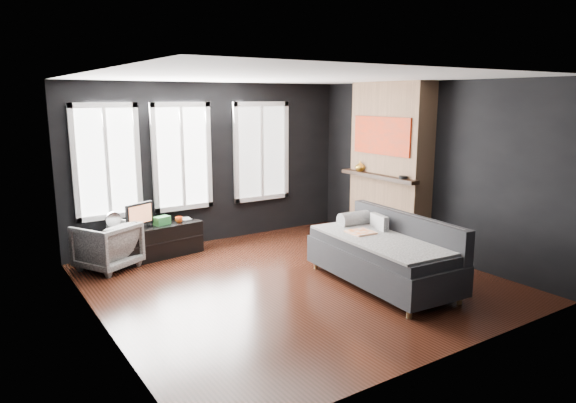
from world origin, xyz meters
TOP-DOWN VIEW (x-y plane):
  - floor at (0.00, 0.00)m, footprint 5.00×5.00m
  - ceiling at (0.00, 0.00)m, footprint 5.00×5.00m
  - wall_back at (0.00, 2.50)m, footprint 5.00×0.02m
  - wall_left at (-2.50, 0.00)m, footprint 0.02×5.00m
  - wall_right at (2.50, 0.00)m, footprint 0.02×5.00m
  - windows at (-0.45, 2.46)m, footprint 4.00×0.16m
  - fireplace at (2.30, 0.60)m, footprint 0.70×1.62m
  - sofa at (0.91, -0.73)m, footprint 1.23×2.24m
  - stripe_pillow at (1.18, -0.38)m, footprint 0.16×0.37m
  - armchair at (-1.95, 1.95)m, footprint 0.98×0.96m
  - media_console at (-1.20, 2.10)m, footprint 1.53×0.66m
  - monitor at (-1.43, 2.04)m, footprint 0.50×0.31m
  - desk_fan at (-1.83, 2.00)m, footprint 0.27×0.27m
  - mug at (-0.80, 2.07)m, footprint 0.13×0.11m
  - book at (-0.69, 2.24)m, footprint 0.15×0.03m
  - storage_box at (-1.07, 2.10)m, footprint 0.27×0.22m
  - mantel_vase at (2.05, 1.05)m, footprint 0.22×0.22m
  - mantel_clock at (2.05, 0.05)m, footprint 0.17×0.17m

SIDE VIEW (x-z plane):
  - floor at x=0.00m, z-range 0.00..0.00m
  - media_console at x=-1.20m, z-range 0.00..0.51m
  - armchair at x=-1.95m, z-range 0.00..0.76m
  - sofa at x=0.91m, z-range 0.00..0.94m
  - mug at x=-0.80m, z-range 0.51..0.63m
  - storage_box at x=-1.07m, z-range 0.51..0.64m
  - book at x=-0.69m, z-range 0.51..0.71m
  - desk_fan at x=-1.83m, z-range 0.51..0.83m
  - stripe_pillow at x=1.18m, z-range 0.49..0.86m
  - monitor at x=-1.43m, z-range 0.51..0.95m
  - mantel_clock at x=2.05m, z-range 1.23..1.27m
  - mantel_vase at x=2.05m, z-range 1.23..1.40m
  - wall_back at x=0.00m, z-range 0.00..2.70m
  - wall_left at x=-2.50m, z-range 0.00..2.70m
  - wall_right at x=2.50m, z-range 0.00..2.70m
  - fireplace at x=2.30m, z-range 0.00..2.70m
  - windows at x=-0.45m, z-range 1.50..3.26m
  - ceiling at x=0.00m, z-range 2.70..2.70m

